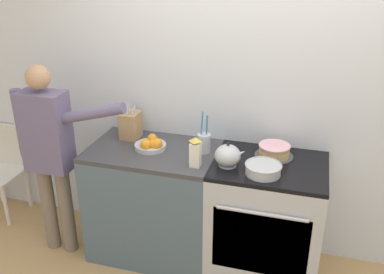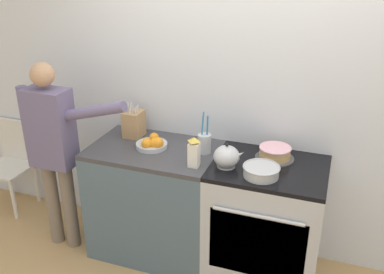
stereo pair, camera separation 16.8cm
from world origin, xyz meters
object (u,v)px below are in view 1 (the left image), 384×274
Objects in this scene: stove_range at (265,219)px; utensil_crock at (204,143)px; layer_cake at (274,151)px; fruit_bowl at (151,145)px; person_baker at (49,147)px; mixing_bowl at (263,169)px; dining_chair at (4,163)px; tea_kettle at (228,156)px; milk_carton at (195,153)px; knife_block at (131,125)px.

utensil_crock reaches higher than stove_range.
fruit_bowl is at bearing -171.65° from layer_cake.
fruit_bowl is 0.15× the size of person_baker.
dining_chair is (-2.40, 0.35, -0.48)m from mixing_bowl.
layer_cake is 0.37m from tea_kettle.
tea_kettle is 1.35m from person_baker.
layer_cake is at bearing 38.45° from tea_kettle.
knife_block is at bearing 152.16° from milk_carton.
utensil_crock is at bearing 9.10° from fruit_bowl.
knife_block reaches higher than dining_chair.
fruit_bowl is (-0.85, 0.15, -0.00)m from mixing_bowl.
milk_carton is 0.26× the size of dining_chair.
layer_cake is 1.12× the size of mixing_bowl.
tea_kettle is 0.26× the size of dining_chair.
stove_range is 3.87× the size of fruit_bowl.
dining_chair is at bearing 178.41° from knife_block.
person_baker is (-1.13, -0.26, -0.07)m from utensil_crock.
utensil_crock is (-0.46, 0.22, 0.04)m from mixing_bowl.
person_baker reaches higher than utensil_crock.
knife_block is (-1.08, 0.31, 0.07)m from mixing_bowl.
milk_carton is at bearing 6.10° from person_baker.
person_baker is at bearing -145.27° from knife_block.
stove_range is at bearing -8.07° from knife_block.
mixing_bowl is at bearing 6.23° from person_baker.
fruit_bowl is 1.63m from dining_chair.
stove_range is 2.98× the size of utensil_crock.
knife_block is 0.36× the size of dining_chair.
layer_cake is 0.93× the size of knife_block.
tea_kettle reaches higher than layer_cake.
tea_kettle is at bearing -6.97° from dining_chair.
knife_block reaches higher than milk_carton.
stove_range is 1.25m from knife_block.
stove_range is at bearing -3.74° from dining_chair.
mixing_bowl is 0.83× the size of knife_block.
knife_block is 1.25× the size of fruit_bowl.
fruit_bowl is (0.23, -0.16, -0.07)m from knife_block.
milk_carton reaches higher than tea_kettle.
stove_range is 0.76m from milk_carton.
layer_cake is at bearing -1.42° from knife_block.
layer_cake is 1.26× the size of tea_kettle.
layer_cake is 1.27× the size of milk_carton.
person_baker reaches higher than stove_range.
fruit_bowl is (-0.60, 0.10, -0.04)m from tea_kettle.
tea_kettle is 0.27m from utensil_crock.
layer_cake is 0.90m from fruit_bowl.
person_baker reaches higher than mixing_bowl.
fruit_bowl is at bearing 169.67° from mixing_bowl.
utensil_crock is (-0.21, 0.16, 0.00)m from tea_kettle.
utensil_crock is at bearing 90.37° from milk_carton.
tea_kettle reaches higher than dining_chair.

